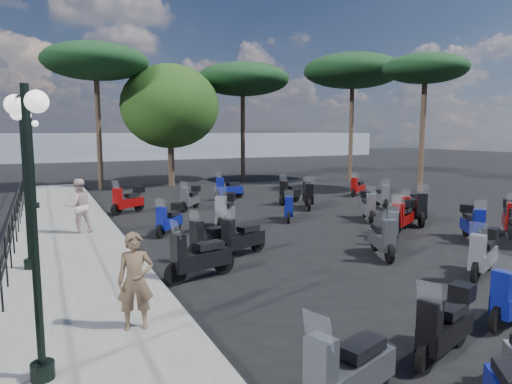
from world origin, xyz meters
name	(u,v)px	position (x,y,z in m)	size (l,w,h in m)	color
ground	(325,245)	(0.00, 0.00, 0.00)	(120.00, 120.00, 0.00)	black
sidewalk	(69,243)	(-6.50, 3.00, 0.07)	(3.00, 30.00, 0.15)	slate
railing	(14,219)	(-7.80, 2.80, 0.90)	(0.04, 26.04, 1.10)	black
lamp_post_0	(33,217)	(-7.21, -4.59, 2.17)	(0.48, 1.01, 3.55)	black
lamp_post_1	(25,177)	(-7.41, 0.56, 2.20)	(0.39, 1.05, 3.59)	black
lamp_post_2	(33,157)	(-7.35, 9.55, 2.17)	(0.57, 0.98, 3.55)	black
woman	(135,281)	(-5.89, -3.59, 0.90)	(0.55, 0.36, 1.50)	brown
pedestrian_far	(79,206)	(-6.13, 3.98, 0.96)	(0.79, 0.62, 1.62)	#C5ACA8
scooter_1	(347,375)	(-4.14, -6.58, 0.47)	(1.64, 0.77, 1.35)	black
scooter_2	(211,241)	(-3.34, 0.09, 0.46)	(1.56, 0.82, 1.31)	black
scooter_3	(199,258)	(-4.14, -1.35, 0.47)	(1.69, 0.68, 1.36)	black
scooter_4	(169,220)	(-3.59, 3.23, 0.45)	(1.13, 1.20, 1.20)	black
scooter_5	(128,201)	(-4.08, 7.53, 0.51)	(1.46, 1.11, 1.34)	black
scooter_7	(445,326)	(-2.13, -6.10, 0.47)	(1.51, 0.74, 1.25)	black
scooter_8	(383,239)	(0.62, -1.64, 0.47)	(0.86, 1.59, 1.34)	black
scooter_9	(289,209)	(0.84, 3.55, 0.41)	(0.86, 1.33, 1.18)	black
scooter_10	(225,212)	(-1.74, 3.21, 0.56)	(1.20, 1.62, 1.48)	black
scooter_11	(190,199)	(-1.66, 7.26, 0.47)	(1.17, 1.24, 1.24)	black
scooter_14	(483,254)	(1.56, -3.80, 0.49)	(1.52, 0.91, 1.30)	black
scooter_15	(404,216)	(3.37, 0.54, 0.46)	(1.40, 0.93, 1.23)	black
scooter_16	(308,196)	(2.85, 5.51, 0.53)	(1.00, 1.63, 1.41)	black
scooter_17	(228,190)	(0.83, 9.30, 0.47)	(1.67, 0.72, 1.36)	black
scooter_20	(392,226)	(2.01, -0.44, 0.46)	(1.08, 1.27, 1.22)	black
scooter_21	(472,224)	(4.20, -1.35, 0.48)	(1.03, 1.42, 1.28)	black
scooter_22	(368,207)	(3.47, 2.44, 0.49)	(0.95, 1.49, 1.30)	black
scooter_23	(289,193)	(2.79, 6.97, 0.47)	(1.50, 0.99, 1.34)	black
scooter_26	(510,219)	(5.83, -1.37, 0.52)	(1.42, 1.25, 1.38)	black
scooter_27	(417,210)	(4.54, 1.17, 0.50)	(1.06, 1.64, 1.45)	black
scooter_28	(382,197)	(5.78, 4.38, 0.44)	(0.85, 1.49, 1.28)	black
scooter_29	(358,188)	(7.08, 7.68, 0.42)	(1.35, 0.88, 1.20)	black
scooter_30	(241,239)	(-2.57, -0.03, 0.46)	(1.56, 0.82, 1.31)	black
scooter_31	(410,209)	(4.59, 1.55, 0.46)	(1.40, 0.93, 1.23)	black
scooter_32	(402,217)	(3.21, 0.47, 0.46)	(1.40, 0.93, 1.23)	black
broadleaf_tree	(170,107)	(-0.15, 15.80, 4.61)	(5.67, 5.67, 7.03)	#38281E
pine_0	(243,80)	(4.84, 16.71, 6.46)	(5.96, 5.96, 7.52)	#38281E
pine_1	(353,71)	(11.12, 13.67, 6.97)	(6.24, 6.24, 8.09)	#38281E
pine_2	(96,62)	(-4.12, 15.79, 6.85)	(5.59, 5.59, 7.86)	#38281E
pine_3	(425,70)	(11.29, 7.76, 6.38)	(4.38, 4.38, 7.20)	#38281E
distant_hills	(107,146)	(0.00, 45.00, 1.50)	(70.00, 8.00, 3.00)	gray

